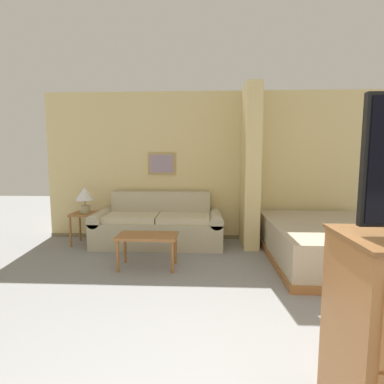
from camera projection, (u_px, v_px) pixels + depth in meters
wall_back at (221, 167)px, 5.34m from camera, size 6.28×0.16×2.60m
wall_partition_pillar at (250, 167)px, 4.89m from camera, size 0.24×0.74×2.60m
couch at (159, 226)px, 5.03m from camera, size 2.13×0.84×0.87m
coffee_table at (147, 239)px, 3.96m from camera, size 0.79×0.44×0.45m
side_table at (86, 218)px, 5.04m from camera, size 0.43×0.43×0.54m
table_lamp at (85, 196)px, 5.00m from camera, size 0.30×0.30×0.43m
bed at (330, 242)px, 4.22m from camera, size 1.70×2.16×0.54m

